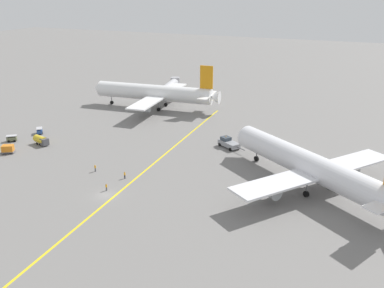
# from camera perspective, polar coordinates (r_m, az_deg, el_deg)

# --- Properties ---
(ground_plane) EXTENTS (600.00, 600.00, 0.00)m
(ground_plane) POSITION_cam_1_polar(r_m,az_deg,el_deg) (90.87, -11.42, -6.67)
(ground_plane) COLOR slate
(taxiway_stripe) EXTENTS (7.33, 119.83, 0.01)m
(taxiway_stripe) POSITION_cam_1_polar(r_m,az_deg,el_deg) (97.59, -7.37, -4.47)
(taxiway_stripe) COLOR yellow
(taxiway_stripe) RESTS_ON ground
(airliner_at_gate_left) EXTENTS (47.67, 40.49, 16.07)m
(airliner_at_gate_left) POSITION_cam_1_polar(r_m,az_deg,el_deg) (151.85, -4.95, 6.77)
(airliner_at_gate_left) COLOR white
(airliner_at_gate_left) RESTS_ON ground
(airliner_being_pushed) EXTENTS (42.53, 36.80, 15.17)m
(airliner_being_pushed) POSITION_cam_1_polar(r_m,az_deg,el_deg) (93.29, 15.46, -2.86)
(airliner_being_pushed) COLOR silver
(airliner_being_pushed) RESTS_ON ground
(pushback_tug) EXTENTS (8.89, 6.27, 2.90)m
(pushback_tug) POSITION_cam_1_polar(r_m,az_deg,el_deg) (114.92, 4.87, 0.14)
(pushback_tug) COLOR gray
(pushback_tug) RESTS_ON ground
(gse_fuel_bowser_stubby) EXTENTS (5.22, 3.08, 2.40)m
(gse_fuel_bowser_stubby) POSITION_cam_1_polar(r_m,az_deg,el_deg) (123.29, -19.37, 0.49)
(gse_fuel_bowser_stubby) COLOR gold
(gse_fuel_bowser_stubby) RESTS_ON ground
(gse_container_dolly_flat) EXTENTS (3.87, 3.52, 2.15)m
(gse_container_dolly_flat) POSITION_cam_1_polar(r_m,az_deg,el_deg) (120.28, -23.26, -0.59)
(gse_container_dolly_flat) COLOR slate
(gse_container_dolly_flat) RESTS_ON ground
(gse_baggage_cart_trailing) EXTENTS (2.98, 3.09, 1.71)m
(gse_baggage_cart_trailing) POSITION_cam_1_polar(r_m,az_deg,el_deg) (133.13, -19.59, 1.66)
(gse_baggage_cart_trailing) COLOR #2D5199
(gse_baggage_cart_trailing) RESTS_ON ground
(gse_baggage_cart_near_cluster) EXTENTS (3.12, 2.91, 1.71)m
(gse_baggage_cart_near_cluster) POSITION_cam_1_polar(r_m,az_deg,el_deg) (129.17, -22.81, 0.69)
(gse_baggage_cart_near_cluster) COLOR #666B4C
(gse_baggage_cart_near_cluster) RESTS_ON ground
(ground_crew_marshaller_foreground) EXTENTS (0.36, 0.36, 1.62)m
(ground_crew_marshaller_foreground) POSITION_cam_1_polar(r_m,az_deg,el_deg) (97.31, -8.92, -4.09)
(ground_crew_marshaller_foreground) COLOR black
(ground_crew_marshaller_foreground) RESTS_ON ground
(ground_crew_ramp_agent_by_cones) EXTENTS (0.36, 0.36, 1.73)m
(ground_crew_ramp_agent_by_cones) POSITION_cam_1_polar(r_m,az_deg,el_deg) (102.19, -12.73, -3.11)
(ground_crew_ramp_agent_by_cones) COLOR #4C4C51
(ground_crew_ramp_agent_by_cones) RESTS_ON ground
(ground_crew_wing_walker_right) EXTENTS (0.36, 0.36, 1.55)m
(ground_crew_wing_walker_right) POSITION_cam_1_polar(r_m,az_deg,el_deg) (92.43, -11.30, -5.63)
(ground_crew_wing_walker_right) COLOR #4C4C51
(ground_crew_wing_walker_right) RESTS_ON ground
(jet_bridge) EXTENTS (7.10, 19.34, 5.61)m
(jet_bridge) POSITION_cam_1_polar(r_m,az_deg,el_deg) (172.00, -2.80, 7.83)
(jet_bridge) COLOR #B7B7BC
(jet_bridge) RESTS_ON ground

